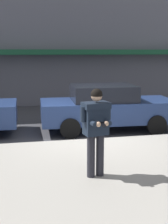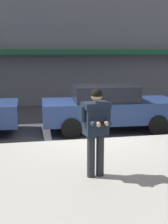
% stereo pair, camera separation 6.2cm
% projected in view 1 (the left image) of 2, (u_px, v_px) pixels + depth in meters
% --- Properties ---
extents(ground_plane, '(80.00, 80.00, 0.00)m').
position_uv_depth(ground_plane, '(87.00, 141.00, 9.31)').
color(ground_plane, '#3D3D42').
extents(sidewalk, '(32.00, 5.30, 0.14)m').
position_uv_depth(sidewalk, '(160.00, 172.00, 6.75)').
color(sidewalk, '#A8A399').
rests_on(sidewalk, ground).
extents(curb_paint_line, '(28.00, 0.12, 0.01)m').
position_uv_depth(curb_paint_line, '(119.00, 139.00, 9.55)').
color(curb_paint_line, silver).
rests_on(curb_paint_line, ground).
extents(parked_sedan_mid, '(4.57, 2.08, 1.54)m').
position_uv_depth(parked_sedan_mid, '(107.00, 107.00, 10.54)').
color(parked_sedan_mid, navy).
rests_on(parked_sedan_mid, ground).
extents(man_texting_on_phone, '(0.64, 0.63, 1.81)m').
position_uv_depth(man_texting_on_phone, '(96.00, 123.00, 6.16)').
color(man_texting_on_phone, '#23232B').
rests_on(man_texting_on_phone, sidewalk).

